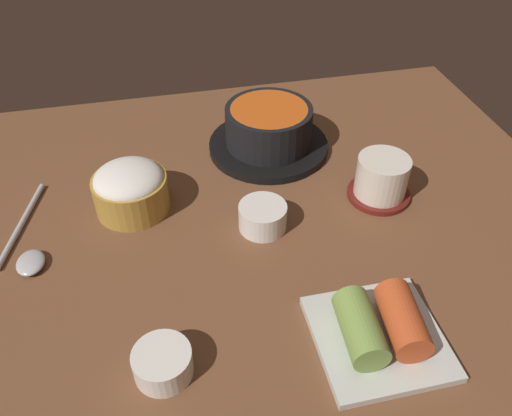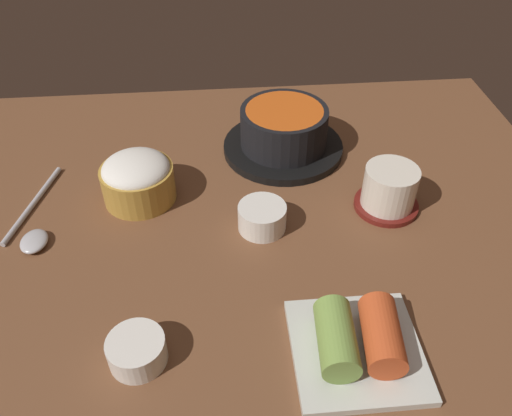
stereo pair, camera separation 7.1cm
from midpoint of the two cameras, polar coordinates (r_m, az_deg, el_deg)
dining_table at (r=75.00cm, az=-4.54°, el=-1.67°), size 100.00×76.00×2.00cm
stone_pot at (r=85.57cm, az=-1.00°, el=8.42°), size 19.78×19.78×7.72cm
rice_bowl at (r=76.32cm, az=-16.28°, el=1.99°), size 10.60×10.60×7.17cm
tea_cup_with_saucer at (r=76.71cm, az=11.19°, el=2.92°), size 9.30×9.30×6.72cm
banchan_cup_center at (r=71.29cm, az=-2.11°, el=-1.02°), size 6.70×6.70×3.71cm
kimchi_plate at (r=59.49cm, az=10.10°, el=-13.19°), size 14.13×14.13×5.15cm
side_bowl_near at (r=58.21cm, az=-13.84°, el=-16.35°), size 6.36×6.36×3.23cm
spoon at (r=76.53cm, az=-26.34°, el=-4.16°), size 6.43×19.06×1.35cm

